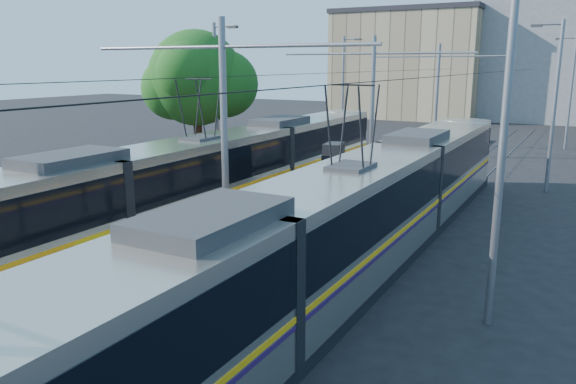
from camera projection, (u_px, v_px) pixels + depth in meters
The scene contains 12 objects.
platform at pixel (345, 202), 24.55m from camera, with size 4.00×50.00×0.30m, color gray.
tactile_strip_left at pixel (315, 195), 25.19m from camera, with size 0.70×50.00×0.01m, color gray.
tactile_strip_right at pixel (377, 202), 23.83m from camera, with size 0.70×50.00×0.01m, color gray.
rails at pixel (345, 205), 24.58m from camera, with size 8.71×70.00×0.03m.
tram_left at pixel (202, 181), 21.24m from camera, with size 2.43×29.93×5.50m.
tram_right at pixel (350, 220), 15.41m from camera, with size 2.43×31.51×5.50m.
catenary at pixel (318, 105), 21.14m from camera, with size 9.20×70.00×7.00m.
street_lamps at pixel (380, 103), 27.07m from camera, with size 15.18×38.22×8.00m.
shelter at pixel (333, 173), 23.11m from camera, with size 0.90×1.27×2.58m.
tree at pixel (204, 80), 28.53m from camera, with size 5.33×4.93×7.74m.
building_left at pixel (412, 64), 64.69m from camera, with size 16.32×12.24×11.98m.
building_centre at pixel (570, 51), 60.32m from camera, with size 18.36×14.28×14.68m.
Camera 1 is at (9.24, -5.11, 6.05)m, focal length 35.00 mm.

